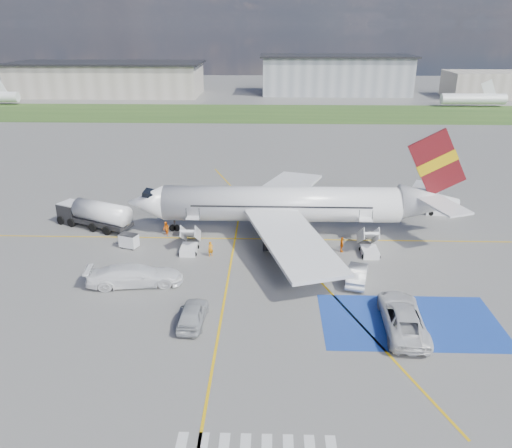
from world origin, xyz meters
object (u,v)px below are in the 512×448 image
at_px(airliner, 295,204).
at_px(gpu_cart, 129,241).
at_px(car_silver_a, 193,314).
at_px(car_silver_b, 357,274).
at_px(van_white_a, 403,313).
at_px(fuel_tanker, 95,216).
at_px(belt_loader, 444,211).
at_px(van_white_b, 134,272).

distance_m(airliner, gpu_cart, 18.29).
bearing_deg(car_silver_a, car_silver_b, -150.53).
distance_m(car_silver_a, van_white_a, 16.30).
xyz_separation_m(airliner, fuel_tanker, (-22.85, 0.83, -2.03)).
bearing_deg(fuel_tanker, car_silver_b, 1.25).
distance_m(gpu_cart, belt_loader, 38.02).
distance_m(airliner, belt_loader, 20.18).
relative_size(fuel_tanker, belt_loader, 1.94).
height_order(airliner, van_white_b, airliner).
bearing_deg(van_white_a, van_white_b, -11.79).
bearing_deg(gpu_cart, airliner, 34.49).
height_order(belt_loader, van_white_b, van_white_b).
bearing_deg(van_white_a, fuel_tanker, -29.26).
bearing_deg(fuel_tanker, airliner, 22.86).
bearing_deg(car_silver_b, airliner, -51.44).
xyz_separation_m(airliner, car_silver_b, (5.30, -11.52, -2.59)).
height_order(gpu_cart, belt_loader, gpu_cart).
distance_m(airliner, fuel_tanker, 22.96).
relative_size(gpu_cart, van_white_a, 0.33).
xyz_separation_m(airliner, van_white_a, (7.64, -18.73, -2.18)).
relative_size(car_silver_a, car_silver_b, 1.00).
distance_m(gpu_cart, car_silver_a, 16.55).
bearing_deg(fuel_tanker, van_white_b, -34.15).
bearing_deg(belt_loader, car_silver_b, -123.90).
relative_size(belt_loader, van_white_a, 0.77).
distance_m(airliner, van_white_b, 19.57).
bearing_deg(van_white_b, car_silver_a, -142.29).
bearing_deg(van_white_a, gpu_cart, -25.81).
xyz_separation_m(belt_loader, car_silver_a, (-27.53, -25.16, 0.47)).
bearing_deg(van_white_b, fuel_tanker, 23.27).
bearing_deg(fuel_tanker, van_white_a, -7.74).
distance_m(car_silver_b, van_white_b, 20.13).
bearing_deg(airliner, van_white_b, -139.51).
xyz_separation_m(fuel_tanker, belt_loader, (41.73, 5.65, -1.00)).
height_order(airliner, fuel_tanker, airliner).
bearing_deg(belt_loader, gpu_cart, -159.82).
distance_m(fuel_tanker, car_silver_a, 24.14).
relative_size(airliner, car_silver_b, 7.52).
height_order(car_silver_a, van_white_b, van_white_b).
distance_m(belt_loader, car_silver_b, 22.54).
height_order(fuel_tanker, car_silver_b, fuel_tanker).
bearing_deg(gpu_cart, car_silver_a, -38.32).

